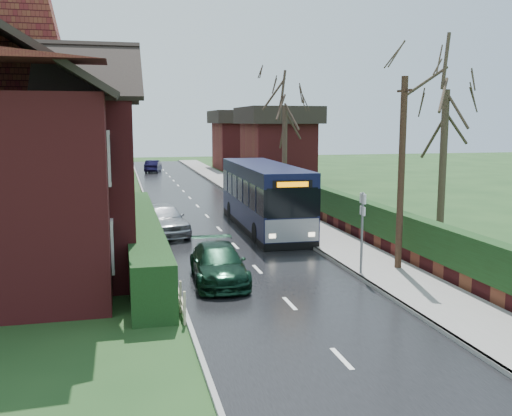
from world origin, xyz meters
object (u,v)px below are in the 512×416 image
object	(u,v)px
car_silver	(163,219)
bus	(264,197)
bus_stop_sign	(362,222)
brick_house	(2,146)
telegraph_pole	(401,175)
car_green	(218,264)

from	to	relation	value
car_silver	bus	bearing A→B (deg)	-6.04
bus	car_silver	size ratio (longest dim) A/B	2.40
car_silver	bus_stop_sign	bearing A→B (deg)	-67.79
brick_house	bus_stop_sign	world-z (taller)	brick_house
bus	telegraph_pole	bearing A→B (deg)	-72.79
car_silver	telegraph_pole	world-z (taller)	telegraph_pole
telegraph_pole	car_silver	bearing A→B (deg)	129.05
bus	bus_stop_sign	bearing A→B (deg)	-82.76
brick_house	bus	xyz separation A→B (m)	(10.93, 4.98, -2.80)
car_silver	telegraph_pole	xyz separation A→B (m)	(7.60, -8.63, 2.68)
telegraph_pole	bus_stop_sign	bearing A→B (deg)	-167.04
brick_house	car_green	bearing A→B (deg)	-28.81
car_silver	bus_stop_sign	world-z (taller)	bus_stop_sign
car_green	bus_stop_sign	distance (m)	5.02
bus	car_green	world-z (taller)	bus
bus_stop_sign	telegraph_pole	distance (m)	2.24
car_silver	brick_house	bearing A→B (deg)	-153.96
car_silver	car_green	distance (m)	8.53
brick_house	car_green	world-z (taller)	brick_house
brick_house	telegraph_pole	xyz separation A→B (m)	(13.53, -4.11, -0.95)
brick_house	bus_stop_sign	size ratio (longest dim) A/B	5.01
bus_stop_sign	car_green	bearing A→B (deg)	175.64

